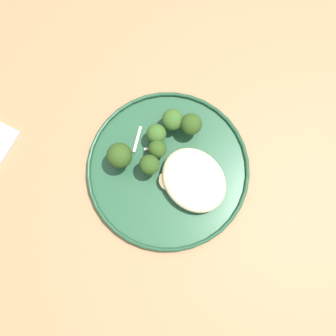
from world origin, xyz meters
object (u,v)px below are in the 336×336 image
object	(u,v)px
broccoli_floret_split_head	(191,124)
broccoli_floret_tall_stalk	(156,134)
dinner_plate	(168,169)
broccoli_floret_right_tilted	(149,165)
broccoli_floret_center_pile	(157,149)
seared_scallop_right_edge	(167,179)
broccoli_floret_small_sprig	(120,156)
seared_scallop_on_noodles	(189,157)
broccoli_floret_rear_charred	(172,120)
seared_scallop_tilted_round	(193,199)
seared_scallop_tiny_bay	(203,178)

from	to	relation	value
broccoli_floret_split_head	broccoli_floret_tall_stalk	world-z (taller)	broccoli_floret_split_head
dinner_plate	broccoli_floret_right_tilted	distance (m)	0.05
broccoli_floret_center_pile	broccoli_floret_tall_stalk	size ratio (longest dim) A/B	0.91
dinner_plate	seared_scallop_right_edge	size ratio (longest dim) A/B	8.19
broccoli_floret_right_tilted	broccoli_floret_small_sprig	bearing A→B (deg)	-146.18
seared_scallop_on_noodles	broccoli_floret_tall_stalk	xyz separation A→B (m)	(-0.06, -0.02, 0.02)
dinner_plate	broccoli_floret_rear_charred	bearing A→B (deg)	134.76
dinner_plate	broccoli_floret_rear_charred	xyz separation A→B (m)	(-0.06, 0.06, 0.03)
dinner_plate	broccoli_floret_rear_charred	distance (m)	0.09
seared_scallop_tilted_round	broccoli_floret_center_pile	xyz separation A→B (m)	(-0.10, 0.01, 0.02)
dinner_plate	broccoli_floret_center_pile	distance (m)	0.05
dinner_plate	broccoli_floret_small_sprig	distance (m)	0.09
broccoli_floret_rear_charred	seared_scallop_on_noodles	bearing A→B (deg)	-14.71
seared_scallop_right_edge	broccoli_floret_split_head	bearing A→B (deg)	115.85
broccoli_floret_small_sprig	broccoli_floret_split_head	size ratio (longest dim) A/B	1.14
seared_scallop_tiny_bay	broccoli_floret_tall_stalk	world-z (taller)	broccoli_floret_tall_stalk
seared_scallop_tilted_round	broccoli_floret_tall_stalk	xyz separation A→B (m)	(-0.13, 0.02, 0.02)
seared_scallop_tiny_bay	seared_scallop_on_noodles	bearing A→B (deg)	173.78
dinner_plate	broccoli_floret_tall_stalk	xyz separation A→B (m)	(-0.06, 0.02, 0.03)
seared_scallop_tilted_round	broccoli_floret_right_tilted	size ratio (longest dim) A/B	0.44
seared_scallop_tilted_round	broccoli_floret_split_head	size ratio (longest dim) A/B	0.43
seared_scallop_on_noodles	broccoli_floret_center_pile	size ratio (longest dim) A/B	0.56
seared_scallop_right_edge	broccoli_floret_split_head	distance (m)	0.10
broccoli_floret_rear_charred	broccoli_floret_center_pile	size ratio (longest dim) A/B	1.14
broccoli_floret_right_tilted	seared_scallop_on_noodles	bearing A→B (deg)	66.69
seared_scallop_right_edge	broccoli_floret_right_tilted	distance (m)	0.04
seared_scallop_on_noodles	seared_scallop_tiny_bay	bearing A→B (deg)	-6.22
dinner_plate	seared_scallop_tilted_round	distance (m)	0.07
broccoli_floret_center_pile	broccoli_floret_right_tilted	xyz separation A→B (m)	(0.01, -0.03, 0.01)
dinner_plate	broccoli_floret_split_head	xyz separation A→B (m)	(-0.03, 0.08, 0.04)
seared_scallop_on_noodles	seared_scallop_right_edge	size ratio (longest dim) A/B	0.74
seared_scallop_tilted_round	broccoli_floret_right_tilted	xyz separation A→B (m)	(-0.09, -0.02, 0.03)
broccoli_floret_rear_charred	broccoli_floret_right_tilted	bearing A→B (deg)	-65.68
dinner_plate	broccoli_floret_center_pile	size ratio (longest dim) A/B	6.18
broccoli_floret_small_sprig	broccoli_floret_split_head	xyz separation A→B (m)	(0.03, 0.13, -0.00)
seared_scallop_right_edge	broccoli_floret_center_pile	world-z (taller)	broccoli_floret_center_pile
seared_scallop_tilted_round	broccoli_floret_split_head	xyz separation A→B (m)	(-0.10, 0.08, 0.03)
broccoli_floret_small_sprig	seared_scallop_right_edge	bearing A→B (deg)	27.89
dinner_plate	seared_scallop_tiny_bay	distance (m)	0.07
seared_scallop_tiny_bay	broccoli_floret_small_sprig	distance (m)	0.15
broccoli_floret_split_head	seared_scallop_right_edge	bearing A→B (deg)	-64.15
seared_scallop_tilted_round	dinner_plate	bearing A→B (deg)	179.12
dinner_plate	broccoli_floret_split_head	bearing A→B (deg)	111.01
seared_scallop_on_noodles	broccoli_floret_small_sprig	world-z (taller)	broccoli_floret_small_sprig
seared_scallop_tilted_round	seared_scallop_tiny_bay	world-z (taller)	seared_scallop_tiny_bay
seared_scallop_on_noodles	broccoli_floret_center_pile	world-z (taller)	broccoli_floret_center_pile
broccoli_floret_split_head	broccoli_floret_right_tilted	bearing A→B (deg)	-84.69
broccoli_floret_center_pile	broccoli_floret_tall_stalk	bearing A→B (deg)	143.46
dinner_plate	broccoli_floret_tall_stalk	size ratio (longest dim) A/B	5.64
seared_scallop_tilted_round	seared_scallop_tiny_bay	bearing A→B (deg)	114.80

